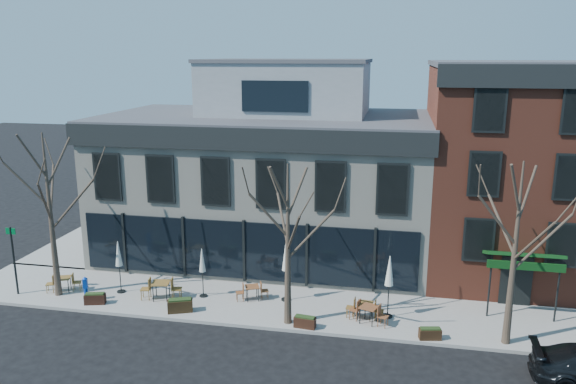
# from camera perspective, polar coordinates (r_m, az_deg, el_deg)

# --- Properties ---
(ground) EXTENTS (120.00, 120.00, 0.00)m
(ground) POSITION_cam_1_polar(r_m,az_deg,el_deg) (29.21, -4.36, -9.42)
(ground) COLOR black
(ground) RESTS_ON ground
(sidewalk_front) EXTENTS (33.50, 4.70, 0.15)m
(sidewalk_front) POSITION_cam_1_polar(r_m,az_deg,el_deg) (26.61, 1.27, -11.62)
(sidewalk_front) COLOR gray
(sidewalk_front) RESTS_ON ground
(sidewalk_side) EXTENTS (4.50, 12.00, 0.15)m
(sidewalk_side) POSITION_cam_1_polar(r_m,az_deg,el_deg) (38.60, -18.26, -4.13)
(sidewalk_side) COLOR gray
(sidewalk_side) RESTS_ON ground
(corner_building) EXTENTS (18.39, 10.39, 11.10)m
(corner_building) POSITION_cam_1_polar(r_m,az_deg,el_deg) (32.46, -2.00, 1.75)
(corner_building) COLOR beige
(corner_building) RESTS_ON ground
(red_brick_building) EXTENTS (8.20, 11.78, 11.18)m
(red_brick_building) POSITION_cam_1_polar(r_m,az_deg,el_deg) (31.87, 21.23, 2.26)
(red_brick_building) COLOR brown
(red_brick_building) RESTS_ON ground
(tree_corner) EXTENTS (3.93, 3.98, 7.92)m
(tree_corner) POSITION_cam_1_polar(r_m,az_deg,el_deg) (28.56, -22.98, -2.03)
(tree_corner) COLOR #382B21
(tree_corner) RESTS_ON sidewalk_front
(tree_mid) EXTENTS (3.50, 3.55, 7.04)m
(tree_mid) POSITION_cam_1_polar(r_m,az_deg,el_deg) (23.64, 0.00, -5.22)
(tree_mid) COLOR #382B21
(tree_mid) RESTS_ON sidewalk_front
(tree_right) EXTENTS (3.72, 3.77, 7.48)m
(tree_right) POSITION_cam_1_polar(r_m,az_deg,el_deg) (23.63, 22.06, -5.70)
(tree_right) COLOR #382B21
(tree_right) RESTS_ON sidewalk_front
(sign_pole) EXTENTS (0.50, 0.10, 3.40)m
(sign_pole) POSITION_cam_1_polar(r_m,az_deg,el_deg) (30.10, -26.10, -5.90)
(sign_pole) COLOR black
(sign_pole) RESTS_ON sidewalk_front
(call_box) EXTENTS (0.24, 0.24, 1.22)m
(call_box) POSITION_cam_1_polar(r_m,az_deg,el_deg) (28.45, -19.88, -9.17)
(call_box) COLOR #0C39A8
(call_box) RESTS_ON sidewalk_front
(cafe_set_0) EXTENTS (1.71, 0.98, 0.88)m
(cafe_set_0) POSITION_cam_1_polar(r_m,az_deg,el_deg) (29.99, -21.84, -8.54)
(cafe_set_0) COLOR brown
(cafe_set_0) RESTS_ON sidewalk_front
(cafe_set_1) EXTENTS (2.02, 0.93, 1.04)m
(cafe_set_1) POSITION_cam_1_polar(r_m,az_deg,el_deg) (27.70, -12.77, -9.54)
(cafe_set_1) COLOR brown
(cafe_set_1) RESTS_ON sidewalk_front
(cafe_set_3) EXTENTS (1.60, 0.97, 0.83)m
(cafe_set_3) POSITION_cam_1_polar(r_m,az_deg,el_deg) (27.06, -3.66, -10.03)
(cafe_set_3) COLOR brown
(cafe_set_3) RESTS_ON sidewalk_front
(cafe_set_4) EXTENTS (1.81, 1.00, 0.93)m
(cafe_set_4) POSITION_cam_1_polar(r_m,az_deg,el_deg) (25.09, 8.20, -12.02)
(cafe_set_4) COLOR brown
(cafe_set_4) RESTS_ON sidewalk_front
(cafe_set_5) EXTENTS (1.71, 0.73, 0.89)m
(cafe_set_5) POSITION_cam_1_polar(r_m,az_deg,el_deg) (25.45, 7.81, -11.67)
(cafe_set_5) COLOR brown
(cafe_set_5) RESTS_ON sidewalk_front
(umbrella_0) EXTENTS (0.42, 0.42, 2.61)m
(umbrella_0) POSITION_cam_1_polar(r_m,az_deg,el_deg) (28.50, -16.83, -6.29)
(umbrella_0) COLOR black
(umbrella_0) RESTS_ON sidewalk_front
(umbrella_1) EXTENTS (0.39, 0.39, 2.43)m
(umbrella_1) POSITION_cam_1_polar(r_m,az_deg,el_deg) (27.18, -8.71, -7.13)
(umbrella_1) COLOR black
(umbrella_1) RESTS_ON sidewalk_front
(umbrella_2) EXTENTS (0.46, 0.46, 2.88)m
(umbrella_2) POSITION_cam_1_polar(r_m,az_deg,el_deg) (26.35, -0.21, -6.90)
(umbrella_2) COLOR black
(umbrella_2) RESTS_ON sidewalk_front
(umbrella_4) EXTENTS (0.46, 0.46, 2.86)m
(umbrella_4) POSITION_cam_1_polar(r_m,az_deg,el_deg) (25.12, 10.26, -8.23)
(umbrella_4) COLOR black
(umbrella_4) RESTS_ON sidewalk_front
(planter_0) EXTENTS (1.01, 0.61, 0.53)m
(planter_0) POSITION_cam_1_polar(r_m,az_deg,el_deg) (28.15, -19.01, -10.19)
(planter_0) COLOR black
(planter_0) RESTS_ON sidewalk_front
(planter_1) EXTENTS (1.20, 0.82, 0.63)m
(planter_1) POSITION_cam_1_polar(r_m,az_deg,el_deg) (26.34, -10.90, -11.23)
(planter_1) COLOR black
(planter_1) RESTS_ON sidewalk_front
(planter_2) EXTENTS (0.96, 0.47, 0.52)m
(planter_2) POSITION_cam_1_polar(r_m,az_deg,el_deg) (24.57, 1.73, -13.05)
(planter_2) COLOR #321A10
(planter_2) RESTS_ON sidewalk_front
(planter_3) EXTENTS (0.94, 0.52, 0.50)m
(planter_3) POSITION_cam_1_polar(r_m,az_deg,el_deg) (24.37, 14.23, -13.76)
(planter_3) COLOR black
(planter_3) RESTS_ON sidewalk_front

